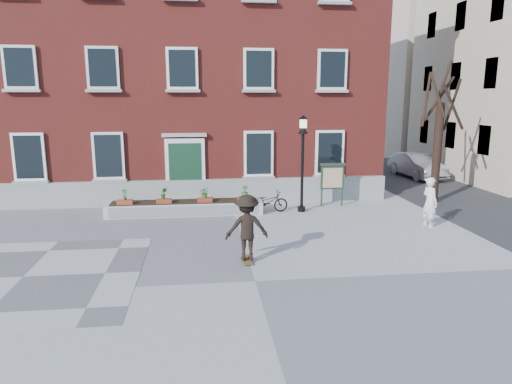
{
  "coord_description": "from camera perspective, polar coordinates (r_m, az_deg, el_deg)",
  "views": [
    {
      "loc": [
        -1.28,
        -10.87,
        4.58
      ],
      "look_at": [
        0.5,
        4.0,
        1.5
      ],
      "focal_mm": 32.0,
      "sensor_mm": 36.0,
      "label": 1
    }
  ],
  "objects": [
    {
      "name": "bicycle",
      "position": [
        18.58,
        1.45,
        -1.24
      ],
      "size": [
        1.75,
        0.78,
        0.89
      ],
      "primitive_type": "imported",
      "rotation": [
        0.0,
        0.0,
        1.69
      ],
      "color": "black",
      "rests_on": "ground"
    },
    {
      "name": "skateboarder",
      "position": [
        12.88,
        -1.16,
        -4.47
      ],
      "size": [
        1.23,
        0.78,
        1.95
      ],
      "color": "brown",
      "rests_on": "ground"
    },
    {
      "name": "bystander",
      "position": [
        17.57,
        20.9,
        -1.2
      ],
      "size": [
        0.58,
        0.75,
        1.83
      ],
      "primitive_type": "imported",
      "rotation": [
        0.0,
        0.0,
        1.8
      ],
      "color": "white",
      "rests_on": "ground"
    },
    {
      "name": "ground",
      "position": [
        11.87,
        -0.1,
        -11.09
      ],
      "size": [
        100.0,
        100.0,
        0.0
      ],
      "primitive_type": "plane",
      "color": "#99999C",
      "rests_on": "ground"
    },
    {
      "name": "brick_building",
      "position": [
        24.92,
        -8.78,
        15.46
      ],
      "size": [
        18.4,
        10.85,
        12.6
      ],
      "color": "maroon",
      "rests_on": "ground"
    },
    {
      "name": "side_street",
      "position": [
        36.29,
        26.14,
        14.34
      ],
      "size": [
        15.2,
        36.0,
        14.5
      ],
      "color": "#363638",
      "rests_on": "ground"
    },
    {
      "name": "lamp_post",
      "position": [
        18.52,
        5.85,
        5.24
      ],
      "size": [
        0.4,
        0.4,
        3.93
      ],
      "color": "black",
      "rests_on": "ground"
    },
    {
      "name": "bare_tree",
      "position": [
        21.58,
        21.81,
        6.04
      ],
      "size": [
        1.83,
        1.83,
        6.16
      ],
      "color": "black",
      "rests_on": "ground"
    },
    {
      "name": "planter_assembly",
      "position": [
        18.56,
        -8.83,
        -1.83
      ],
      "size": [
        6.2,
        1.12,
        1.15
      ],
      "color": "silver",
      "rests_on": "ground"
    },
    {
      "name": "parked_car",
      "position": [
        28.43,
        19.46,
        3.16
      ],
      "size": [
        1.87,
        4.48,
        1.44
      ],
      "primitive_type": "imported",
      "rotation": [
        0.0,
        0.0,
        0.08
      ],
      "color": "#B7B9BC",
      "rests_on": "ground"
    },
    {
      "name": "checker_patch",
      "position": [
        13.57,
        -27.09,
        -9.42
      ],
      "size": [
        6.0,
        6.0,
        0.01
      ],
      "primitive_type": "cube",
      "color": "#59595B",
      "rests_on": "ground"
    },
    {
      "name": "notice_board",
      "position": [
        19.81,
        9.52,
        1.82
      ],
      "size": [
        1.1,
        0.16,
        1.87
      ],
      "color": "#1A3422",
      "rests_on": "ground"
    }
  ]
}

